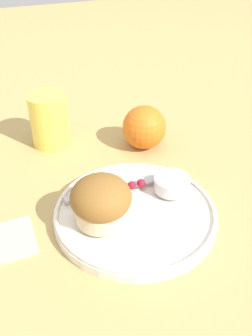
{
  "coord_description": "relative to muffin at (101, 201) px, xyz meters",
  "views": [
    {
      "loc": [
        -0.18,
        -0.41,
        0.39
      ],
      "look_at": [
        -0.01,
        0.03,
        0.06
      ],
      "focal_mm": 40.0,
      "sensor_mm": 36.0,
      "label": 1
    }
  ],
  "objects": [
    {
      "name": "ground_plane",
      "position": [
        0.07,
        0.02,
        -0.05
      ],
      "size": [
        3.0,
        3.0,
        0.0
      ],
      "primitive_type": "plane",
      "color": "tan"
    },
    {
      "name": "plate",
      "position": [
        0.05,
        0.0,
        -0.04
      ],
      "size": [
        0.24,
        0.24,
        0.02
      ],
      "color": "silver",
      "rests_on": "ground_plane"
    },
    {
      "name": "muffin",
      "position": [
        0.0,
        0.0,
        0.0
      ],
      "size": [
        0.09,
        0.09,
        0.07
      ],
      "color": "beige",
      "rests_on": "plate"
    },
    {
      "name": "cream_ramekin",
      "position": [
        0.12,
        0.02,
        -0.02
      ],
      "size": [
        0.06,
        0.06,
        0.02
      ],
      "color": "silver",
      "rests_on": "plate"
    },
    {
      "name": "berry_pair",
      "position": [
        0.08,
        0.05,
        -0.03
      ],
      "size": [
        0.03,
        0.01,
        0.01
      ],
      "color": "maroon",
      "rests_on": "plate"
    },
    {
      "name": "butter_knife",
      "position": [
        0.05,
        0.06,
        -0.03
      ],
      "size": [
        0.19,
        0.02,
        0.0
      ],
      "rotation": [
        0.0,
        0.0,
        -0.02
      ],
      "color": "#B7B7BC",
      "rests_on": "plate"
    },
    {
      "name": "orange_fruit",
      "position": [
        0.15,
        0.19,
        -0.01
      ],
      "size": [
        0.08,
        0.08,
        0.08
      ],
      "color": "orange",
      "rests_on": "ground_plane"
    },
    {
      "name": "juice_glass",
      "position": [
        -0.01,
        0.27,
        -0.0
      ],
      "size": [
        0.07,
        0.07,
        0.1
      ],
      "color": "#EAD14C",
      "rests_on": "ground_plane"
    }
  ]
}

